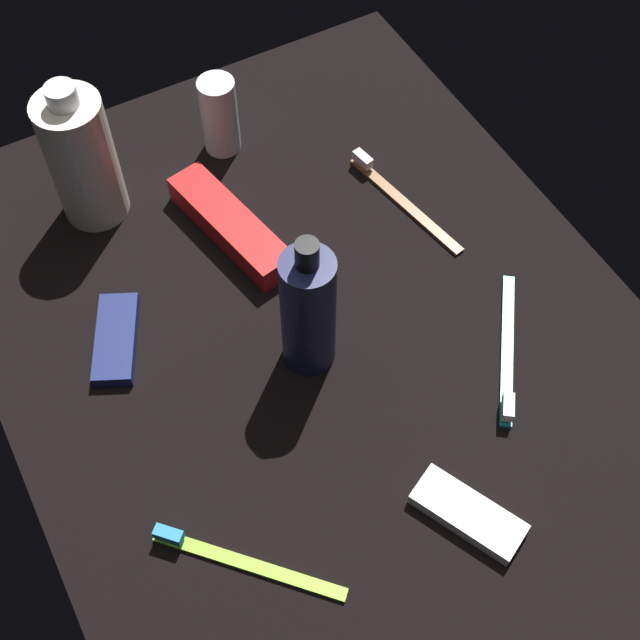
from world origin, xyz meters
The scene contains 10 objects.
ground_plane centered at (0.00, 0.00, -0.60)cm, with size 84.00×64.00×1.20cm, color black.
lotion_bottle centered at (-1.35, 2.01, 7.89)cm, with size 5.32×5.32×18.04cm.
bodywash_bottle centered at (27.42, 13.92, 8.07)cm, with size 7.31×7.31×17.87cm.
deodorant_stick centered at (29.29, -2.83, 4.92)cm, with size 4.29×4.29×9.84cm, color silver.
toothbrush_lime centered at (-17.19, 17.82, 0.61)cm, with size 13.89×13.25×2.10cm.
toothbrush_teal centered at (-11.55, -15.34, 0.61)cm, with size 15.18×11.68×2.10cm.
toothbrush_brown centered at (11.83, -16.82, 0.61)cm, with size 17.92×4.41×2.10cm.
toothpaste_box_red centered at (16.52, 2.21, 1.60)cm, with size 17.60×4.40×3.20cm, color red.
snack_bar_white centered at (-23.56, -2.35, 0.75)cm, with size 10.40×4.00×1.50cm, color white.
snack_bar_navy centered at (9.31, 18.71, 0.75)cm, with size 10.40×4.00×1.50cm, color navy.
Camera 1 is at (-41.97, 23.09, 76.47)cm, focal length 48.97 mm.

